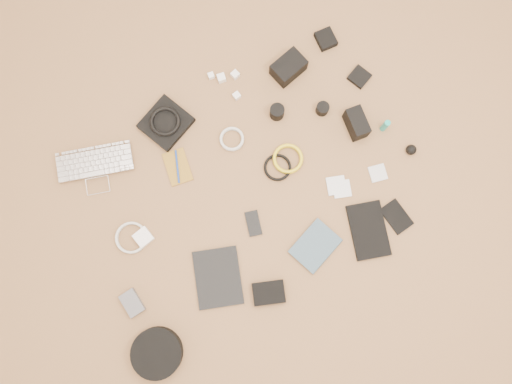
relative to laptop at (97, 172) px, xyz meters
name	(u,v)px	position (x,y,z in m)	size (l,w,h in m)	color
room_shell	(246,70)	(0.56, -0.36, 1.24)	(4.04, 4.04, 2.58)	olive
laptop	(97,172)	(0.00, 0.00, 0.00)	(0.32, 0.23, 0.03)	silver
headphone_pouch	(166,123)	(0.36, 0.06, 0.00)	(0.19, 0.18, 0.03)	black
headphones	(165,121)	(0.36, 0.06, 0.03)	(0.13, 0.13, 0.02)	black
charger_a	(211,76)	(0.63, 0.17, 0.00)	(0.03, 0.03, 0.02)	white
charger_b	(221,78)	(0.66, 0.14, 0.00)	(0.03, 0.03, 0.03)	white
charger_c	(235,75)	(0.72, 0.12, 0.00)	(0.03, 0.03, 0.03)	white
charger_d	(237,96)	(0.69, 0.03, 0.00)	(0.03, 0.03, 0.03)	white
dslr_camera	(288,68)	(0.94, 0.04, 0.03)	(0.14, 0.10, 0.08)	black
lens_pouch	(326,39)	(1.16, 0.09, 0.00)	(0.08, 0.09, 0.03)	black
notebook_olive	(178,167)	(0.32, -0.13, -0.01)	(0.10, 0.15, 0.01)	olive
pen_blue	(177,167)	(0.32, -0.13, 0.00)	(0.01, 0.01, 0.14)	#1438A2
cable_white_a	(232,139)	(0.58, -0.13, -0.01)	(0.11, 0.11, 0.01)	silver
lens_a	(277,112)	(0.81, -0.12, 0.02)	(0.06, 0.06, 0.07)	black
lens_b	(322,109)	(0.99, -0.19, 0.01)	(0.06, 0.06, 0.05)	black
card_reader	(359,77)	(1.21, -0.13, 0.00)	(0.08, 0.08, 0.02)	black
power_brick	(143,237)	(0.06, -0.34, 0.00)	(0.07, 0.07, 0.03)	white
cable_white_b	(132,238)	(0.02, -0.32, -0.01)	(0.13, 0.13, 0.01)	silver
cable_black	(277,168)	(0.70, -0.33, -0.01)	(0.12, 0.12, 0.01)	black
cable_yellow	(288,159)	(0.75, -0.32, -0.01)	(0.13, 0.13, 0.01)	yellow
flash	(356,124)	(1.08, -0.32, 0.03)	(0.07, 0.13, 0.09)	black
lens_cleaner	(385,126)	(1.19, -0.38, 0.03)	(0.03, 0.03, 0.09)	teal
battery_charger	(132,303)	(-0.09, -0.56, 0.00)	(0.07, 0.10, 0.03)	#58585D
tablet	(218,278)	(0.26, -0.63, -0.01)	(0.19, 0.24, 0.01)	black
phone	(253,223)	(0.50, -0.50, -0.01)	(0.06, 0.11, 0.01)	black
filter_case_left	(336,186)	(0.89, -0.51, -0.01)	(0.08, 0.08, 0.01)	silver
filter_case_mid	(342,189)	(0.90, -0.54, -0.01)	(0.07, 0.07, 0.01)	silver
filter_case_right	(378,173)	(1.07, -0.55, -0.01)	(0.07, 0.07, 0.01)	silver
air_blower	(411,150)	(1.24, -0.52, 0.01)	(0.04, 0.04, 0.04)	black
headphone_case	(157,353)	(-0.08, -0.79, 0.02)	(0.20, 0.20, 0.06)	black
drive_case	(269,293)	(0.42, -0.78, 0.00)	(0.13, 0.09, 0.03)	black
paperback	(328,257)	(0.71, -0.77, 0.00)	(0.14, 0.19, 0.02)	#3C5566
notebook_black_a	(368,230)	(0.91, -0.74, 0.00)	(0.15, 0.24, 0.02)	black
notebook_black_b	(396,217)	(1.05, -0.75, -0.01)	(0.09, 0.13, 0.01)	black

